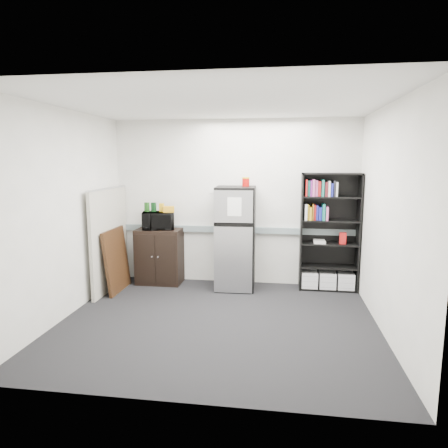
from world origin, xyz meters
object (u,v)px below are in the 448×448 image
object	(u,v)px
cubicle_partition	(110,239)
cabinet	(160,256)
microwave	(158,221)
refrigerator	(235,238)
bookshelf	(329,233)

from	to	relation	value
cubicle_partition	cabinet	xyz separation A→B (m)	(0.68, 0.42, -0.35)
microwave	refrigerator	bearing A→B (deg)	-17.64
microwave	cabinet	bearing A→B (deg)	75.22
cubicle_partition	refrigerator	distance (m)	1.99
cubicle_partition	microwave	xyz separation A→B (m)	(0.68, 0.40, 0.25)
microwave	refrigerator	size ratio (longest dim) A/B	0.31
microwave	refrigerator	distance (m)	1.31
bookshelf	refrigerator	xyz separation A→B (m)	(-1.47, -0.14, -0.10)
bookshelf	refrigerator	size ratio (longest dim) A/B	1.13
refrigerator	microwave	bearing A→B (deg)	175.19
bookshelf	cubicle_partition	size ratio (longest dim) A/B	1.14
microwave	bookshelf	bearing A→B (deg)	-13.11
bookshelf	microwave	size ratio (longest dim) A/B	3.60
refrigerator	bookshelf	bearing A→B (deg)	3.67
microwave	cubicle_partition	bearing A→B (deg)	-163.84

